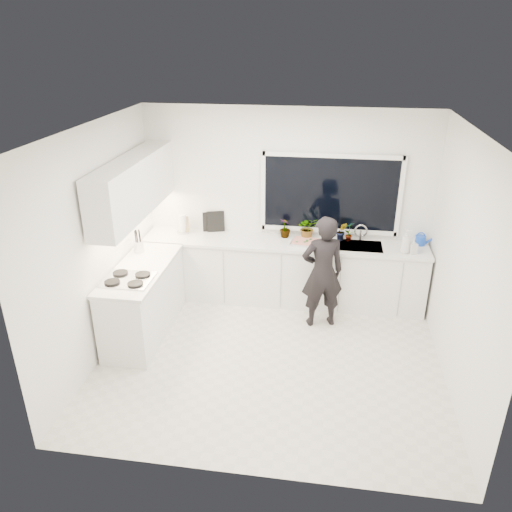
# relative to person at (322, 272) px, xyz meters

# --- Properties ---
(floor) EXTENTS (4.00, 3.50, 0.02)m
(floor) POSITION_rel_person_xyz_m (-0.56, -0.88, -0.77)
(floor) COLOR beige
(floor) RESTS_ON ground
(wall_back) EXTENTS (4.00, 0.02, 2.70)m
(wall_back) POSITION_rel_person_xyz_m (-0.56, 0.88, 0.59)
(wall_back) COLOR white
(wall_back) RESTS_ON ground
(wall_left) EXTENTS (0.02, 3.50, 2.70)m
(wall_left) POSITION_rel_person_xyz_m (-2.57, -0.88, 0.59)
(wall_left) COLOR white
(wall_left) RESTS_ON ground
(wall_right) EXTENTS (0.02, 3.50, 2.70)m
(wall_right) POSITION_rel_person_xyz_m (1.45, -0.88, 0.59)
(wall_right) COLOR white
(wall_right) RESTS_ON ground
(ceiling) EXTENTS (4.00, 3.50, 0.02)m
(ceiling) POSITION_rel_person_xyz_m (-0.56, -0.88, 1.95)
(ceiling) COLOR white
(ceiling) RESTS_ON wall_back
(window) EXTENTS (1.80, 0.02, 1.00)m
(window) POSITION_rel_person_xyz_m (0.04, 0.85, 0.79)
(window) COLOR black
(window) RESTS_ON wall_back
(base_cabinets_back) EXTENTS (3.92, 0.58, 0.88)m
(base_cabinets_back) POSITION_rel_person_xyz_m (-0.56, 0.57, -0.32)
(base_cabinets_back) COLOR white
(base_cabinets_back) RESTS_ON floor
(base_cabinets_left) EXTENTS (0.58, 1.60, 0.88)m
(base_cabinets_left) POSITION_rel_person_xyz_m (-2.23, -0.53, -0.32)
(base_cabinets_left) COLOR white
(base_cabinets_left) RESTS_ON floor
(countertop_back) EXTENTS (3.94, 0.62, 0.04)m
(countertop_back) POSITION_rel_person_xyz_m (-0.56, 0.56, 0.14)
(countertop_back) COLOR silver
(countertop_back) RESTS_ON base_cabinets_back
(countertop_left) EXTENTS (0.62, 1.60, 0.04)m
(countertop_left) POSITION_rel_person_xyz_m (-2.23, -0.53, 0.14)
(countertop_left) COLOR silver
(countertop_left) RESTS_ON base_cabinets_left
(upper_cabinets) EXTENTS (0.34, 2.10, 0.70)m
(upper_cabinets) POSITION_rel_person_xyz_m (-2.35, -0.18, 1.09)
(upper_cabinets) COLOR white
(upper_cabinets) RESTS_ON wall_left
(sink) EXTENTS (0.58, 0.42, 0.14)m
(sink) POSITION_rel_person_xyz_m (0.49, 0.57, 0.11)
(sink) COLOR silver
(sink) RESTS_ON countertop_back
(faucet) EXTENTS (0.03, 0.03, 0.22)m
(faucet) POSITION_rel_person_xyz_m (0.49, 0.77, 0.27)
(faucet) COLOR silver
(faucet) RESTS_ON countertop_back
(stovetop) EXTENTS (0.56, 0.48, 0.03)m
(stovetop) POSITION_rel_person_xyz_m (-2.25, -0.88, 0.17)
(stovetop) COLOR black
(stovetop) RESTS_ON countertop_left
(person) EXTENTS (0.64, 0.51, 1.52)m
(person) POSITION_rel_person_xyz_m (0.00, 0.00, 0.00)
(person) COLOR black
(person) RESTS_ON floor
(pizza_tray) EXTENTS (0.47, 0.37, 0.03)m
(pizza_tray) POSITION_rel_person_xyz_m (-0.23, 0.54, 0.17)
(pizza_tray) COLOR silver
(pizza_tray) RESTS_ON countertop_back
(pizza) EXTENTS (0.43, 0.33, 0.01)m
(pizza) POSITION_rel_person_xyz_m (-0.23, 0.54, 0.19)
(pizza) COLOR red
(pizza) RESTS_ON pizza_tray
(watering_can) EXTENTS (0.18, 0.18, 0.13)m
(watering_can) POSITION_rel_person_xyz_m (1.29, 0.73, 0.22)
(watering_can) COLOR blue
(watering_can) RESTS_ON countertop_back
(paper_towel_roll) EXTENTS (0.14, 0.14, 0.26)m
(paper_towel_roll) POSITION_rel_person_xyz_m (-2.03, 0.67, 0.29)
(paper_towel_roll) COLOR silver
(paper_towel_roll) RESTS_ON countertop_back
(knife_block) EXTENTS (0.15, 0.13, 0.22)m
(knife_block) POSITION_rel_person_xyz_m (-2.02, 0.71, 0.27)
(knife_block) COLOR #935D44
(knife_block) RESTS_ON countertop_back
(utensil_crock) EXTENTS (0.17, 0.17, 0.16)m
(utensil_crock) POSITION_rel_person_xyz_m (-2.41, -0.08, 0.24)
(utensil_crock) COLOR #BCBCC1
(utensil_crock) RESTS_ON countertop_left
(picture_frame_large) EXTENTS (0.22, 0.08, 0.28)m
(picture_frame_large) POSITION_rel_person_xyz_m (-1.65, 0.81, 0.30)
(picture_frame_large) COLOR black
(picture_frame_large) RESTS_ON countertop_back
(picture_frame_small) EXTENTS (0.25, 0.09, 0.30)m
(picture_frame_small) POSITION_rel_person_xyz_m (-1.57, 0.81, 0.31)
(picture_frame_small) COLOR black
(picture_frame_small) RESTS_ON countertop_back
(herb_plants) EXTENTS (1.08, 0.31, 0.31)m
(herb_plants) POSITION_rel_person_xyz_m (-0.17, 0.73, 0.31)
(herb_plants) COLOR #26662D
(herb_plants) RESTS_ON countertop_back
(soap_bottles) EXTENTS (0.24, 0.16, 0.32)m
(soap_bottles) POSITION_rel_person_xyz_m (1.08, 0.42, 0.31)
(soap_bottles) COLOR #D8BF66
(soap_bottles) RESTS_ON countertop_back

